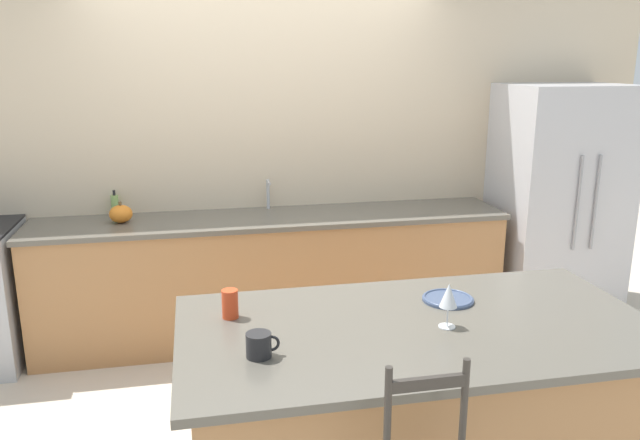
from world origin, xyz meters
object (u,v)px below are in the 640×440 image
at_px(wine_glass, 449,296).
at_px(pumpkin_decoration, 121,214).
at_px(coffee_mug, 259,345).
at_px(tumbler_cup, 230,304).
at_px(refrigerator, 556,204).
at_px(soap_bottle, 115,205).
at_px(dinner_plate, 448,299).

distance_m(wine_glass, pumpkin_decoration, 2.56).
height_order(coffee_mug, tumbler_cup, tumbler_cup).
relative_size(wine_glass, coffee_mug, 1.49).
height_order(tumbler_cup, pumpkin_decoration, pumpkin_decoration).
bearing_deg(refrigerator, wine_glass, -131.02).
xyz_separation_m(pumpkin_decoration, soap_bottle, (-0.06, 0.21, 0.01)).
relative_size(tumbler_cup, soap_bottle, 0.68).
height_order(wine_glass, tumbler_cup, wine_glass).
xyz_separation_m(coffee_mug, pumpkin_decoration, (-0.71, 2.18, -0.00)).
bearing_deg(coffee_mug, soap_bottle, 107.69).
xyz_separation_m(dinner_plate, pumpkin_decoration, (-1.60, 1.81, 0.03)).
xyz_separation_m(tumbler_cup, pumpkin_decoration, (-0.62, 1.80, -0.02)).
xyz_separation_m(coffee_mug, soap_bottle, (-0.76, 2.40, 0.01)).
bearing_deg(tumbler_cup, wine_glass, -17.62).
bearing_deg(refrigerator, pumpkin_decoration, 178.58).
bearing_deg(wine_glass, soap_bottle, 124.03).
xyz_separation_m(tumbler_cup, soap_bottle, (-0.68, 2.02, -0.01)).
xyz_separation_m(refrigerator, tumbler_cup, (-2.60, -1.72, 0.09)).
distance_m(refrigerator, pumpkin_decoration, 3.23).
height_order(refrigerator, coffee_mug, refrigerator).
xyz_separation_m(refrigerator, dinner_plate, (-1.62, -1.73, 0.03)).
bearing_deg(pumpkin_decoration, soap_bottle, 105.53).
bearing_deg(dinner_plate, refrigerator, 46.87).
relative_size(refrigerator, wine_glass, 9.56).
relative_size(dinner_plate, pumpkin_decoration, 1.51).
xyz_separation_m(refrigerator, wine_glass, (-1.74, -2.00, 0.16)).
bearing_deg(soap_bottle, tumbler_cup, -71.31).
height_order(refrigerator, wine_glass, refrigerator).
bearing_deg(dinner_plate, wine_glass, -113.58).
bearing_deg(soap_bottle, coffee_mug, -72.31).
relative_size(wine_glass, tumbler_cup, 1.52).
relative_size(pumpkin_decoration, soap_bottle, 0.85).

